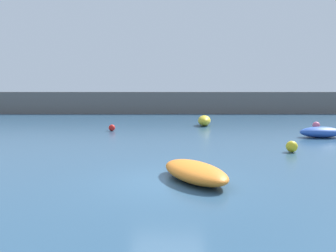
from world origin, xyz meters
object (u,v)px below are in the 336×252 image
object	(u,v)px
dinghy_near_pier	(206,121)
mooring_buoy_red	(113,128)
open_tender_yellow	(322,132)
rowboat_blue_near	(196,172)
mooring_buoy_yellow	(293,147)
mooring_buoy_pink	(318,125)

from	to	relation	value
dinghy_near_pier	mooring_buoy_red	bearing A→B (deg)	124.26
dinghy_near_pier	open_tender_yellow	size ratio (longest dim) A/B	0.90
dinghy_near_pier	mooring_buoy_red	size ratio (longest dim) A/B	5.18
rowboat_blue_near	open_tender_yellow	distance (m)	13.26
dinghy_near_pier	open_tender_yellow	xyz separation A→B (m)	(6.59, -6.94, -0.09)
rowboat_blue_near	mooring_buoy_red	world-z (taller)	rowboat_blue_near
dinghy_near_pier	mooring_buoy_yellow	xyz separation A→B (m)	(2.90, -11.88, -0.16)
dinghy_near_pier	mooring_buoy_pink	xyz separation A→B (m)	(8.41, -2.26, -0.16)
open_tender_yellow	mooring_buoy_red	world-z (taller)	open_tender_yellow
dinghy_near_pier	mooring_buoy_yellow	size ratio (longest dim) A/B	4.48
dinghy_near_pier	rowboat_blue_near	size ratio (longest dim) A/B	0.71
mooring_buoy_red	dinghy_near_pier	bearing A→B (deg)	26.89
rowboat_blue_near	mooring_buoy_yellow	bearing A→B (deg)	107.44
rowboat_blue_near	mooring_buoy_red	distance (m)	14.16
mooring_buoy_pink	mooring_buoy_yellow	bearing A→B (deg)	-119.81
rowboat_blue_near	mooring_buoy_pink	size ratio (longest dim) A/B	6.32
rowboat_blue_near	open_tender_yellow	bearing A→B (deg)	111.44
open_tender_yellow	mooring_buoy_yellow	bearing A→B (deg)	-129.49
open_tender_yellow	mooring_buoy_yellow	world-z (taller)	open_tender_yellow
mooring_buoy_yellow	mooring_buoy_red	bearing A→B (deg)	140.71
rowboat_blue_near	mooring_buoy_pink	bearing A→B (deg)	116.93
open_tender_yellow	mooring_buoy_pink	world-z (taller)	open_tender_yellow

